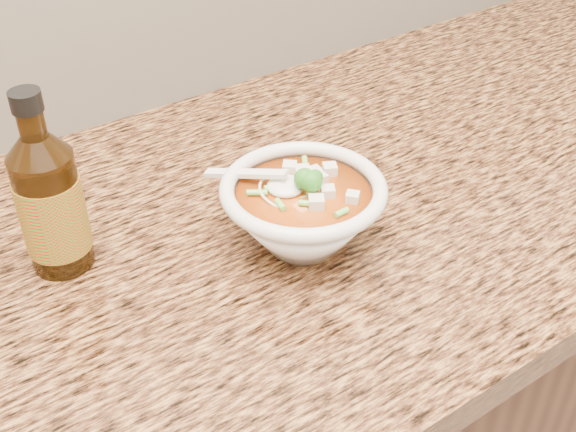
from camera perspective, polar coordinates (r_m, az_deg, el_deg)
counter_slab at (r=0.81m, az=-12.80°, el=-5.08°), size 4.00×0.68×0.04m
soup_bowl at (r=0.79m, az=1.19°, el=0.26°), size 0.18×0.19×0.10m
hot_sauce_bottle at (r=0.78m, az=-18.23°, el=0.90°), size 0.07×0.07×0.21m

